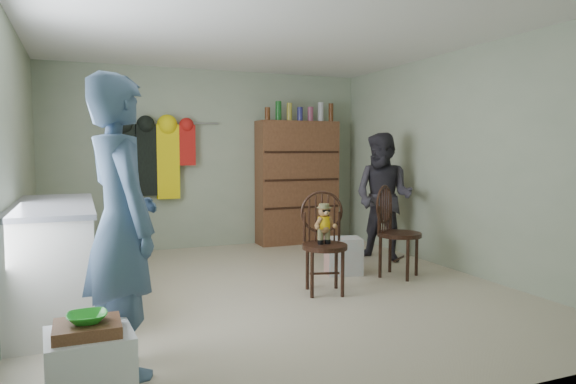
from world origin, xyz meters
name	(u,v)px	position (x,y,z in m)	size (l,w,h in m)	color
ground_plane	(272,290)	(0.00, 0.00, 0.00)	(5.00, 5.00, 0.00)	beige
room_walls	(254,131)	(0.00, 0.53, 1.58)	(5.00, 5.00, 5.00)	#A2AD91
counter	(54,259)	(-1.95, 0.00, 0.47)	(0.64, 1.86, 0.94)	silver
stool	(89,367)	(-1.72, -1.84, 0.24)	(0.34, 0.29, 0.48)	brown
bowl	(87,318)	(-1.72, -1.84, 0.50)	(0.21, 0.21, 0.05)	green
plastic_tub	(90,370)	(-1.71, -1.81, 0.21)	(0.44, 0.42, 0.42)	white
chair_front	(324,234)	(0.44, -0.25, 0.57)	(0.54, 0.54, 0.98)	#391F14
chair_far	(394,228)	(1.43, 0.03, 0.54)	(0.62, 0.62, 1.00)	#391F14
striped_bag	(343,256)	(0.97, 0.33, 0.20)	(0.38, 0.30, 0.41)	#E58172
person_left	(121,225)	(-1.50, -1.39, 0.92)	(0.67, 0.44, 1.84)	#465F80
person_right	(383,197)	(1.76, 0.76, 0.80)	(0.77, 0.60, 1.59)	#2D2B33
dresser	(297,182)	(1.25, 2.30, 0.91)	(1.20, 0.39, 2.07)	brown
coat_rack	(152,160)	(-0.83, 2.38, 1.25)	(1.42, 0.12, 1.09)	#99999E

